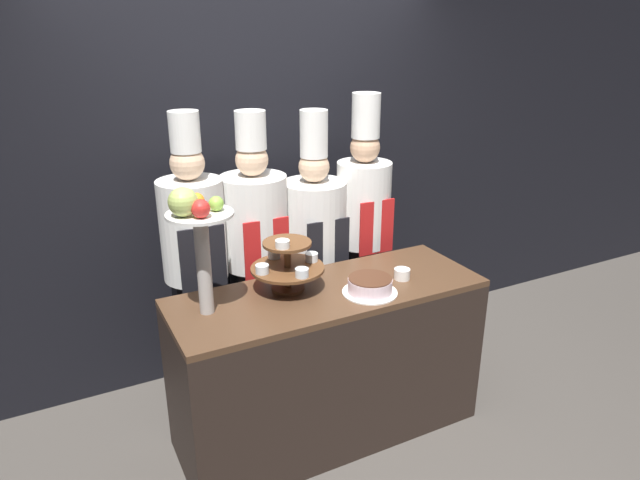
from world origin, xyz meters
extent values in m
plane|color=#47423D|center=(0.00, 0.00, 0.00)|extent=(14.00, 14.00, 0.00)
cube|color=black|center=(0.00, 1.30, 1.40)|extent=(10.00, 0.06, 2.80)
cube|color=black|center=(0.00, 0.31, 0.44)|extent=(1.70, 0.61, 0.87)
cube|color=#4C3321|center=(0.00, 0.31, 0.89)|extent=(1.70, 0.61, 0.03)
cylinder|color=brown|center=(-0.19, 0.41, 0.92)|extent=(0.18, 0.18, 0.02)
cylinder|color=brown|center=(-0.19, 0.41, 1.04)|extent=(0.04, 0.04, 0.27)
cylinder|color=brown|center=(-0.19, 0.41, 1.03)|extent=(0.39, 0.39, 0.02)
cylinder|color=brown|center=(-0.19, 0.41, 1.17)|extent=(0.26, 0.26, 0.02)
cylinder|color=silver|center=(-0.34, 0.40, 1.06)|extent=(0.07, 0.07, 0.04)
cylinder|color=green|center=(-0.34, 0.40, 1.06)|extent=(0.06, 0.06, 0.03)
cylinder|color=silver|center=(-0.18, 0.26, 1.06)|extent=(0.07, 0.07, 0.04)
cylinder|color=beige|center=(-0.18, 0.26, 1.06)|extent=(0.06, 0.06, 0.03)
cylinder|color=silver|center=(-0.04, 0.42, 1.06)|extent=(0.07, 0.07, 0.04)
cylinder|color=gold|center=(-0.04, 0.42, 1.06)|extent=(0.06, 0.06, 0.03)
cylinder|color=silver|center=(-0.20, 0.56, 1.06)|extent=(0.07, 0.07, 0.04)
cylinder|color=red|center=(-0.20, 0.56, 1.06)|extent=(0.06, 0.06, 0.03)
cylinder|color=white|center=(-0.24, 0.35, 1.20)|extent=(0.07, 0.07, 0.04)
cylinder|color=#B2ADA8|center=(-0.65, 0.36, 1.16)|extent=(0.07, 0.07, 0.50)
cylinder|color=white|center=(-0.65, 0.36, 1.42)|extent=(0.32, 0.32, 0.01)
sphere|color=#84B742|center=(-0.57, 0.35, 1.46)|extent=(0.07, 0.07, 0.07)
sphere|color=orange|center=(-0.64, 0.44, 1.46)|extent=(0.07, 0.07, 0.07)
sphere|color=#ADC160|center=(-0.73, 0.34, 1.49)|extent=(0.14, 0.14, 0.14)
sphere|color=red|center=(-0.66, 0.28, 1.47)|extent=(0.09, 0.09, 0.09)
cylinder|color=white|center=(0.17, 0.17, 0.91)|extent=(0.29, 0.29, 0.01)
cylinder|color=silver|center=(0.17, 0.17, 0.95)|extent=(0.23, 0.23, 0.07)
cylinder|color=#472819|center=(0.17, 0.17, 0.99)|extent=(0.23, 0.23, 0.01)
cylinder|color=white|center=(0.43, 0.24, 0.94)|extent=(0.09, 0.09, 0.06)
cube|color=black|center=(-0.55, 0.92, 0.43)|extent=(0.28, 0.15, 0.85)
cylinder|color=white|center=(-0.55, 0.92, 1.14)|extent=(0.37, 0.37, 0.58)
cube|color=black|center=(-0.55, 0.74, 1.03)|extent=(0.26, 0.01, 0.37)
sphere|color=#DBB28E|center=(-0.55, 0.92, 1.53)|extent=(0.19, 0.19, 0.19)
cylinder|color=white|center=(-0.55, 0.92, 1.70)|extent=(0.17, 0.17, 0.22)
cube|color=#28282D|center=(-0.18, 0.92, 0.43)|extent=(0.30, 0.16, 0.86)
cylinder|color=white|center=(-0.18, 0.92, 1.14)|extent=(0.39, 0.39, 0.56)
cube|color=red|center=(-0.18, 0.73, 1.03)|extent=(0.28, 0.01, 0.36)
sphere|color=#DBB28E|center=(-0.18, 0.92, 1.51)|extent=(0.19, 0.19, 0.19)
cylinder|color=white|center=(-0.18, 0.92, 1.68)|extent=(0.18, 0.18, 0.22)
cube|color=#28282D|center=(0.22, 0.92, 0.41)|extent=(0.30, 0.17, 0.83)
cylinder|color=white|center=(0.22, 0.92, 1.08)|extent=(0.41, 0.41, 0.50)
cube|color=black|center=(0.22, 0.72, 0.98)|extent=(0.28, 0.01, 0.32)
sphere|color=#DBB28E|center=(0.22, 0.92, 1.42)|extent=(0.19, 0.19, 0.19)
cylinder|color=white|center=(0.22, 0.92, 1.63)|extent=(0.17, 0.17, 0.28)
cube|color=black|center=(0.58, 0.92, 0.43)|extent=(0.27, 0.15, 0.86)
cylinder|color=white|center=(0.58, 0.92, 1.14)|extent=(0.35, 0.35, 0.55)
cube|color=red|center=(0.58, 0.75, 1.03)|extent=(0.25, 0.01, 0.35)
sphere|color=tan|center=(0.58, 0.92, 1.51)|extent=(0.19, 0.19, 0.19)
cylinder|color=white|center=(0.58, 0.92, 1.71)|extent=(0.18, 0.18, 0.28)
camera|label=1|loc=(-1.30, -2.12, 2.24)|focal=32.00mm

